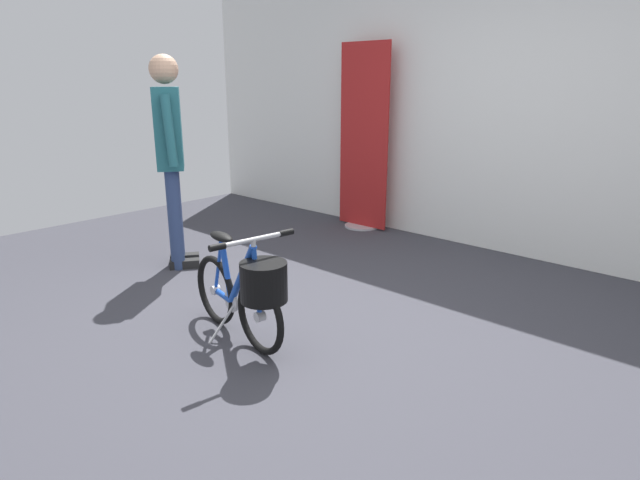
# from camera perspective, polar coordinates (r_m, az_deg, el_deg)

# --- Properties ---
(ground_plane) EXTENTS (7.70, 7.70, 0.00)m
(ground_plane) POSITION_cam_1_polar(r_m,az_deg,el_deg) (3.29, -0.64, -10.52)
(ground_plane) COLOR #38383F
(back_wall) EXTENTS (7.70, 0.10, 2.63)m
(back_wall) POSITION_cam_1_polar(r_m,az_deg,el_deg) (5.03, 19.54, 13.52)
(back_wall) COLOR white
(back_wall) RESTS_ON ground_plane
(floor_banner_stand) EXTENTS (0.60, 0.36, 1.87)m
(floor_banner_stand) POSITION_cam_1_polar(r_m,az_deg,el_deg) (5.60, 4.62, 9.78)
(floor_banner_stand) COLOR #B7B7BC
(floor_banner_stand) RESTS_ON ground_plane
(folding_bike_foreground) EXTENTS (0.96, 0.53, 0.69)m
(folding_bike_foreground) POSITION_cam_1_polar(r_m,az_deg,el_deg) (3.13, -7.74, -5.24)
(folding_bike_foreground) COLOR black
(folding_bike_foreground) RESTS_ON ground_plane
(visitor_near_wall) EXTENTS (0.44, 0.38, 1.69)m
(visitor_near_wall) POSITION_cam_1_polar(r_m,az_deg,el_deg) (4.49, -15.56, 9.23)
(visitor_near_wall) COLOR navy
(visitor_near_wall) RESTS_ON ground_plane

